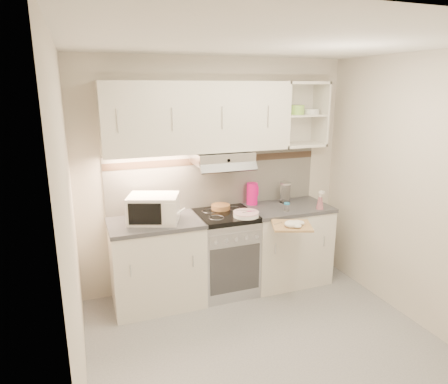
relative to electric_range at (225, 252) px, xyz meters
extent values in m
plane|color=#98989B|center=(0.00, -1.10, -0.45)|extent=(3.00, 3.00, 0.00)
cube|color=beige|center=(0.00, 0.30, 0.80)|extent=(3.00, 0.04, 2.50)
cube|color=beige|center=(0.00, -2.50, 0.80)|extent=(3.00, 0.04, 2.50)
cube|color=beige|center=(-1.50, -1.10, 0.80)|extent=(0.04, 2.80, 2.50)
cube|color=beige|center=(1.50, -1.10, 0.80)|extent=(0.04, 2.80, 2.50)
cube|color=white|center=(0.00, -1.10, 2.05)|extent=(3.00, 2.80, 0.04)
cube|color=silver|center=(0.00, 0.29, 0.77)|extent=(2.40, 0.02, 0.64)
cube|color=#3B2B20|center=(0.00, 0.28, 0.97)|extent=(2.40, 0.01, 0.08)
cube|color=silver|center=(-0.25, 0.13, 1.45)|extent=(1.90, 0.34, 0.70)
cube|color=silver|center=(0.95, 0.13, 1.45)|extent=(0.50, 0.34, 0.70)
cylinder|color=#8BC54C|center=(0.87, 0.13, 1.50)|extent=(0.19, 0.19, 0.10)
cylinder|color=white|center=(1.07, 0.13, 1.48)|extent=(0.18, 0.18, 0.06)
cube|color=#B7B7BC|center=(0.00, 0.10, 1.03)|extent=(0.60, 0.40, 0.12)
cube|color=silver|center=(-0.75, 0.00, -0.02)|extent=(0.90, 0.60, 0.86)
cube|color=#47474C|center=(-0.75, 0.00, 0.43)|extent=(0.92, 0.62, 0.04)
cube|color=silver|center=(0.75, 0.00, -0.02)|extent=(0.90, 0.60, 0.86)
cube|color=#47474C|center=(0.75, 0.00, 0.43)|extent=(0.92, 0.62, 0.04)
cube|color=#B7B7BC|center=(0.00, 0.00, -0.03)|extent=(0.60, 0.58, 0.85)
cube|color=black|center=(0.00, 0.00, 0.42)|extent=(0.60, 0.60, 0.05)
cube|color=white|center=(-0.76, -0.01, 0.58)|extent=(0.57, 0.50, 0.27)
cube|color=black|center=(-0.76, -0.19, 0.58)|extent=(0.30, 0.12, 0.21)
cylinder|color=white|center=(-0.65, -0.16, 0.52)|extent=(0.13, 0.13, 0.15)
cone|color=white|center=(-0.55, -0.13, 0.54)|extent=(0.19, 0.09, 0.11)
torus|color=white|center=(-0.65, -0.16, 0.61)|extent=(0.12, 0.05, 0.12)
cylinder|color=white|center=(0.16, -0.18, 0.46)|extent=(0.27, 0.27, 0.02)
cylinder|color=white|center=(0.16, -0.18, 0.47)|extent=(0.27, 0.27, 0.02)
cylinder|color=white|center=(0.16, -0.18, 0.49)|extent=(0.27, 0.27, 0.02)
cube|color=silver|center=(0.16, -0.18, 0.50)|extent=(0.17, 0.07, 0.01)
cylinder|color=#AA6A41|center=(0.00, 0.14, 0.47)|extent=(0.20, 0.20, 0.05)
cylinder|color=#EC0B77|center=(0.40, 0.20, 0.57)|extent=(0.12, 0.12, 0.25)
cube|color=#EC0B77|center=(0.46, 0.19, 0.60)|extent=(0.02, 0.03, 0.10)
cylinder|color=white|center=(0.79, 0.14, 0.56)|extent=(0.12, 0.12, 0.21)
cylinder|color=#B7B7BC|center=(0.79, 0.14, 0.67)|extent=(0.12, 0.12, 0.02)
cylinder|color=white|center=(0.65, -0.16, 0.49)|extent=(0.06, 0.06, 0.07)
cylinder|color=teal|center=(0.65, -0.16, 0.53)|extent=(0.06, 0.06, 0.02)
cone|color=pink|center=(1.02, -0.22, 0.52)|extent=(0.08, 0.08, 0.13)
cube|color=tan|center=(0.51, -0.52, 0.42)|extent=(0.47, 0.45, 0.02)
camera|label=1|loc=(-1.41, -3.77, 1.75)|focal=32.00mm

